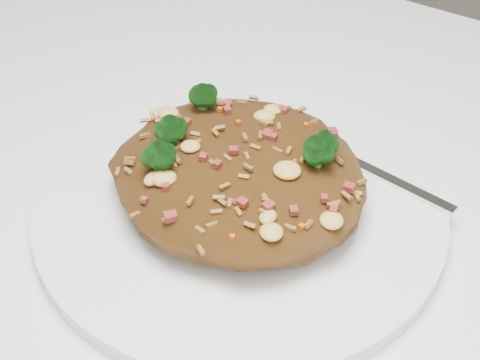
% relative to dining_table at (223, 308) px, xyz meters
% --- Properties ---
extents(dining_table, '(1.20, 0.80, 0.75)m').
position_rel_dining_table_xyz_m(dining_table, '(0.00, 0.00, 0.00)').
color(dining_table, white).
rests_on(dining_table, ground).
extents(plate, '(0.30, 0.30, 0.01)m').
position_rel_dining_table_xyz_m(plate, '(-0.00, 0.03, 0.10)').
color(plate, white).
rests_on(plate, dining_table).
extents(fried_rice, '(0.18, 0.17, 0.06)m').
position_rel_dining_table_xyz_m(fried_rice, '(-0.00, 0.03, 0.13)').
color(fried_rice, brown).
rests_on(fried_rice, plate).
extents(fork, '(0.16, 0.03, 0.00)m').
position_rel_dining_table_xyz_m(fork, '(0.06, 0.10, 0.11)').
color(fork, silver).
rests_on(fork, plate).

